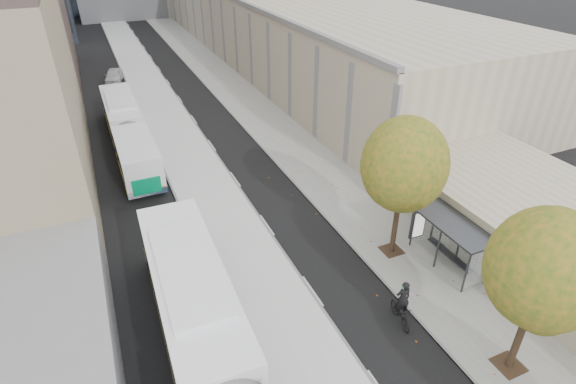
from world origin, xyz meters
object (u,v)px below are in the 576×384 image
bus_far (128,131)px  distant_car (114,75)px  bus_shelter (456,230)px  bus_near (219,381)px  cyclist (401,308)px

bus_far → distant_car: 18.70m
bus_shelter → distant_car: 41.68m
bus_near → distant_car: (0.38, 42.93, -1.07)m
distant_car → bus_far: bearing=-78.9°
bus_shelter → bus_far: size_ratio=0.26×
bus_near → distant_car: bearing=90.6°
bus_shelter → distant_car: bus_shelter is taller
bus_shelter → distant_car: bearing=107.8°
bus_near → bus_far: bearing=91.6°
bus_far → distant_car: size_ratio=4.08×
bus_shelter → bus_near: bus_near is taller
bus_far → cyclist: 24.79m
bus_far → bus_near: bearing=-90.0°
bus_near → cyclist: 8.51m
bus_shelter → cyclist: size_ratio=1.90×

